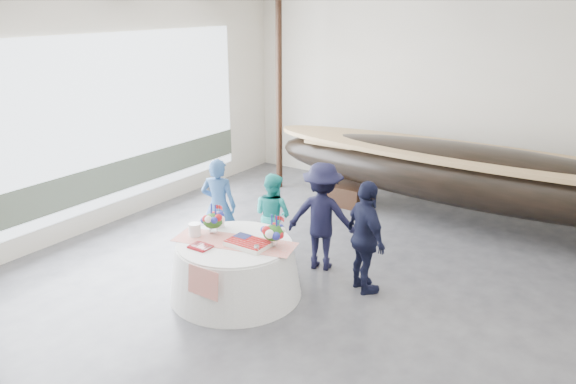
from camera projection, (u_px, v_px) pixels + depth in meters
The scene contains 12 objects.
floor at pixel (303, 315), 7.83m from camera, with size 10.00×12.00×0.01m, color #3D3D42.
wall_back at pixel (456, 96), 11.81m from camera, with size 10.00×0.02×4.50m, color silver.
wall_left at pixel (61, 116), 9.73m from camera, with size 0.02×12.00×4.50m, color silver.
pavilion_structure at pixel (338, 13), 7.14m from camera, with size 9.80×11.76×4.50m.
open_bay at pixel (111, 130), 10.62m from camera, with size 0.03×7.00×3.20m.
longboat_display at pixel (476, 176), 10.51m from camera, with size 8.64×1.73×1.62m.
banquet_table at pixel (235, 268), 8.27m from camera, with size 1.95×1.95×0.84m.
tabletop_items at pixel (238, 230), 8.16m from camera, with size 1.88×1.03×0.40m.
guest_woman_blue at pixel (219, 206), 9.56m from camera, with size 0.61×0.40×1.67m, color #284C80.
guest_woman_teal at pixel (273, 215), 9.48m from camera, with size 0.70×0.55×1.45m, color teal.
guest_man_left at pixel (322, 216), 8.96m from camera, with size 1.15×0.66×1.77m, color black.
guest_man_right at pixel (366, 238), 8.21m from camera, with size 1.01×0.42×1.73m, color black.
Camera 1 is at (3.64, -5.80, 4.16)m, focal length 35.00 mm.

